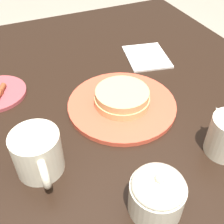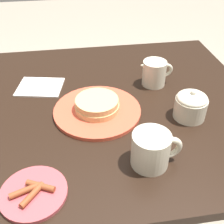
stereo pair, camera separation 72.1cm
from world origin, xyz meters
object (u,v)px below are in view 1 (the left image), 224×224
(pancake_plate, at_px, (122,101))
(coffee_mug, at_px, (38,154))
(napkin, at_px, (147,57))
(sugar_bowl, at_px, (157,194))

(pancake_plate, height_order, coffee_mug, coffee_mug)
(pancake_plate, distance_m, napkin, 0.26)
(coffee_mug, xyz_separation_m, napkin, (-0.30, 0.41, -0.04))
(coffee_mug, distance_m, napkin, 0.50)
(sugar_bowl, relative_size, napkin, 0.55)
(coffee_mug, distance_m, sugar_bowl, 0.24)
(pancake_plate, height_order, napkin, pancake_plate)
(coffee_mug, bearing_deg, napkin, 126.03)
(pancake_plate, height_order, sugar_bowl, sugar_bowl)
(pancake_plate, relative_size, sugar_bowl, 2.83)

